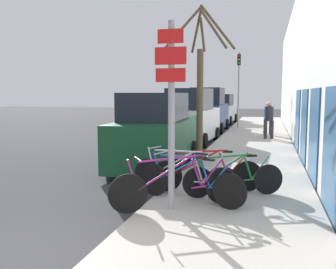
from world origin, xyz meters
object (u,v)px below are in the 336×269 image
Objects in this scene: bicycle_3 at (234,178)px; parked_car_1 at (191,119)px; pedestrian_near at (269,117)px; street_tree at (200,90)px; traffic_light at (239,79)px; signpost at (171,108)px; parked_car_0 at (156,133)px; pedestrian_far at (268,116)px; bicycle_4 at (207,173)px; bicycle_0 at (178,186)px; parked_car_3 at (221,110)px; parked_car_2 at (208,112)px; bicycle_2 at (183,177)px; bicycle_1 at (189,182)px.

bicycle_3 is 0.43× the size of parked_car_1.
street_tree is at bearing 64.36° from pedestrian_near.
signpost is at bearing -89.51° from traffic_light.
pedestrian_near is at bearing 62.17° from parked_car_0.
pedestrian_near is 1.71m from pedestrian_far.
pedestrian_near is 1.03× the size of pedestrian_far.
bicycle_3 is at bearing -126.41° from bicycle_4.
bicycle_0 is 0.45× the size of parked_car_3.
parked_car_2 is 1.01× the size of parked_car_3.
signpost is at bearing 114.00° from bicycle_3.
street_tree is (-0.21, 3.05, 1.73)m from bicycle_2.
parked_car_0 is at bearing 110.11° from signpost.
bicycle_3 is 14.60m from parked_car_2.
pedestrian_near is at bearing -29.31° from bicycle_3.
bicycle_3 is 1.17× the size of pedestrian_far.
bicycle_2 is at bearing -89.39° from traffic_light.
bicycle_2 is at bearing 100.16° from pedestrian_far.
bicycle_4 is (0.20, 0.86, -0.00)m from bicycle_1.
signpost is 0.69× the size of parked_car_2.
bicycle_3 is 0.43× the size of street_tree.
traffic_light is at bearing 19.94° from bicycle_1.
parked_car_2 is 2.83× the size of pedestrian_near.
traffic_light is (-0.36, 16.18, 2.50)m from bicycle_1.
street_tree is (1.53, -17.23, 1.31)m from parked_car_3.
street_tree is 0.98× the size of traffic_light.
street_tree reaches higher than bicycle_1.
traffic_light is at bearing 89.81° from street_tree.
pedestrian_far is (1.52, 12.91, 0.54)m from bicycle_0.
parked_car_0 is at bearing 43.78° from bicycle_2.
street_tree is at bearing -90.19° from traffic_light.
bicycle_3 is (0.77, 0.64, -0.02)m from bicycle_1.
parked_car_2 is at bearing 96.56° from signpost.
bicycle_2 is 1.01× the size of bicycle_4.
signpost reaches higher than bicycle_3.
pedestrian_far is 9.37m from street_tree.
signpost reaches higher than pedestrian_near.
bicycle_4 is 8.93m from parked_car_1.
street_tree is at bearing -82.29° from parked_car_2.
parked_car_0 is (-1.82, 3.84, 0.48)m from bicycle_1.
parked_car_0 is at bearing 13.52° from bicycle_3.
parked_car_2 is at bearing 88.42° from parked_car_0.
street_tree is at bearing -1.94° from bicycle_3.
pedestrian_far is at bearing 12.24° from bicycle_1.
parked_car_1 is at bearing -103.27° from traffic_light.
pedestrian_near is 6.03m from traffic_light.
signpost is at bearing 94.33° from bicycle_0.
bicycle_3 is 4.15m from parked_car_0.
parked_car_2 is 2.79m from traffic_light.
parked_car_2 is (-2.20, 14.10, 0.60)m from bicycle_4.
signpost is at bearing 69.99° from pedestrian_near.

